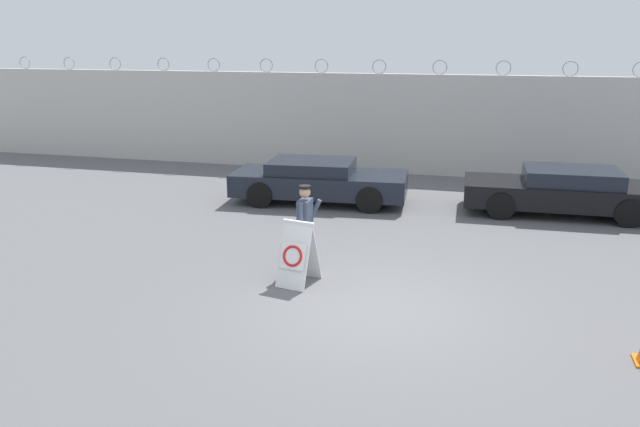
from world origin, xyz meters
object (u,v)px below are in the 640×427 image
barricade_sign (298,253)px  security_guard (305,224)px  parked_car_front_coupe (318,180)px  parked_car_rear_sedan (562,191)px

barricade_sign → security_guard: (-0.08, 0.78, 0.33)m
barricade_sign → parked_car_front_coupe: size_ratio=0.25×
barricade_sign → parked_car_rear_sedan: parked_car_rear_sedan is taller
parked_car_front_coupe → parked_car_rear_sedan: size_ratio=1.01×
barricade_sign → security_guard: security_guard is taller
barricade_sign → parked_car_front_coupe: (-1.21, 5.89, 0.02)m
security_guard → parked_car_front_coupe: security_guard is taller
security_guard → barricade_sign: bearing=-174.1°
barricade_sign → security_guard: bearing=106.7°
barricade_sign → parked_car_rear_sedan: size_ratio=0.25×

